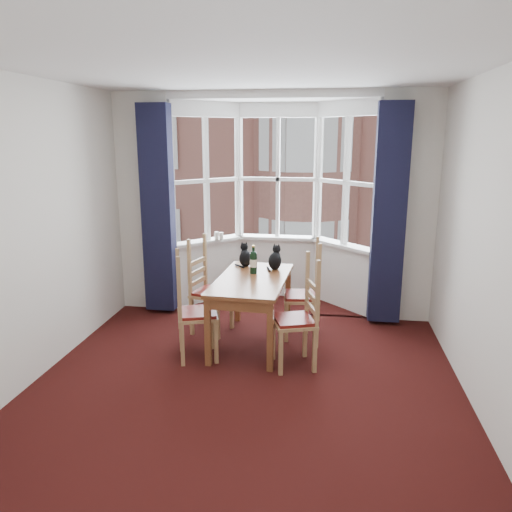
% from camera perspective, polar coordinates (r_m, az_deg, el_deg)
% --- Properties ---
extents(floor, '(4.50, 4.50, 0.00)m').
position_cam_1_polar(floor, '(4.61, -1.74, -15.98)').
color(floor, black).
rests_on(floor, ground).
extents(ceiling, '(4.50, 4.50, 0.00)m').
position_cam_1_polar(ceiling, '(4.03, -2.05, 21.10)').
color(ceiling, white).
rests_on(ceiling, floor).
extents(wall_left, '(0.00, 4.50, 4.50)m').
position_cam_1_polar(wall_left, '(4.86, -25.77, 1.90)').
color(wall_left, silver).
rests_on(wall_left, floor).
extents(wall_right, '(0.00, 4.50, 4.50)m').
position_cam_1_polar(wall_right, '(4.23, 25.84, 0.30)').
color(wall_right, silver).
rests_on(wall_right, floor).
extents(wall_near, '(4.00, 0.00, 4.00)m').
position_cam_1_polar(wall_near, '(2.03, -13.48, -12.46)').
color(wall_near, silver).
rests_on(wall_near, floor).
extents(wall_back_pier_left, '(0.70, 0.12, 2.80)m').
position_cam_1_polar(wall_back_pier_left, '(6.68, -12.50, 5.84)').
color(wall_back_pier_left, silver).
rests_on(wall_back_pier_left, floor).
extents(wall_back_pier_right, '(0.70, 0.12, 2.80)m').
position_cam_1_polar(wall_back_pier_right, '(6.32, 16.88, 5.13)').
color(wall_back_pier_right, silver).
rests_on(wall_back_pier_right, floor).
extents(bay_window, '(2.76, 0.94, 2.80)m').
position_cam_1_polar(bay_window, '(6.78, 2.27, 6.27)').
color(bay_window, white).
rests_on(bay_window, floor).
extents(curtain_left, '(0.38, 0.22, 2.60)m').
position_cam_1_polar(curtain_left, '(6.44, -11.12, 5.17)').
color(curtain_left, '#161732').
rests_on(curtain_left, floor).
extents(curtain_right, '(0.38, 0.22, 2.60)m').
position_cam_1_polar(curtain_right, '(6.12, 14.94, 4.52)').
color(curtain_right, '#161732').
rests_on(curtain_right, floor).
extents(dining_table, '(0.81, 1.41, 0.76)m').
position_cam_1_polar(dining_table, '(5.47, -0.47, -3.52)').
color(dining_table, brown).
rests_on(dining_table, floor).
extents(chair_left_near, '(0.51, 0.53, 0.92)m').
position_cam_1_polar(chair_left_near, '(5.21, -7.71, -6.70)').
color(chair_left_near, '#A47E50').
rests_on(chair_left_near, floor).
extents(chair_left_far, '(0.50, 0.51, 0.92)m').
position_cam_1_polar(chair_left_far, '(5.91, -5.87, -4.17)').
color(chair_left_far, '#A47E50').
rests_on(chair_left_far, floor).
extents(chair_right_near, '(0.51, 0.52, 0.92)m').
position_cam_1_polar(chair_right_near, '(5.03, 5.36, -7.42)').
color(chair_right_near, '#A47E50').
rests_on(chair_right_near, floor).
extents(chair_right_far, '(0.44, 0.46, 0.92)m').
position_cam_1_polar(chair_right_far, '(5.75, 6.13, -4.70)').
color(chair_right_far, '#A47E50').
rests_on(chair_right_far, floor).
extents(cat_left, '(0.21, 0.24, 0.29)m').
position_cam_1_polar(cat_left, '(5.91, -1.21, -0.11)').
color(cat_left, black).
rests_on(cat_left, dining_table).
extents(cat_right, '(0.18, 0.24, 0.30)m').
position_cam_1_polar(cat_right, '(5.78, 2.20, -0.41)').
color(cat_right, black).
rests_on(cat_right, dining_table).
extents(wine_bottle, '(0.08, 0.08, 0.32)m').
position_cam_1_polar(wine_bottle, '(5.59, -0.29, -0.60)').
color(wine_bottle, black).
rests_on(wine_bottle, dining_table).
extents(candle_tall, '(0.06, 0.06, 0.12)m').
position_cam_1_polar(candle_tall, '(6.84, -4.53, 2.29)').
color(candle_tall, white).
rests_on(candle_tall, bay_window).
extents(candle_short, '(0.06, 0.06, 0.10)m').
position_cam_1_polar(candle_short, '(6.86, -4.00, 2.28)').
color(candle_short, white).
rests_on(candle_short, bay_window).
extents(street, '(80.00, 80.00, 0.00)m').
position_cam_1_polar(street, '(37.13, 7.08, 0.78)').
color(street, '#333335').
rests_on(street, ground).
extents(tenement_building, '(18.40, 7.80, 15.20)m').
position_cam_1_polar(tenement_building, '(17.97, 6.23, 11.51)').
color(tenement_building, '#A56355').
rests_on(tenement_building, street).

